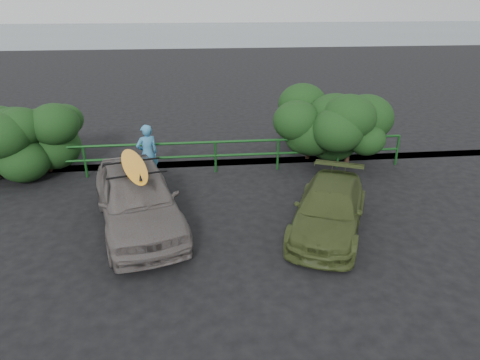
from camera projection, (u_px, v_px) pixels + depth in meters
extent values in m
plane|color=black|center=(182.00, 263.00, 9.03)|extent=(80.00, 80.00, 0.00)
plane|color=slate|center=(188.00, 33.00, 63.77)|extent=(200.00, 200.00, 0.00)
imported|color=#615A56|center=(137.00, 198.00, 10.16)|extent=(2.86, 4.76, 1.52)
imported|color=#3A481F|center=(329.00, 209.00, 10.11)|extent=(2.98, 4.10, 1.10)
imported|color=teal|center=(148.00, 154.00, 12.65)|extent=(0.76, 0.65, 1.77)
ellipsoid|color=#FFA01A|center=(134.00, 165.00, 9.83)|extent=(1.11, 2.50, 0.07)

